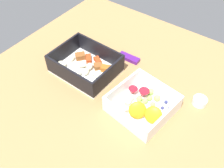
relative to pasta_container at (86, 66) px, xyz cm
name	(u,v)px	position (x,y,z in cm)	size (l,w,h in cm)	color
table_surface	(114,93)	(11.83, -1.56, -2.99)	(80.00, 80.00, 2.00)	#9E7547
pasta_container	(86,66)	(0.00, 0.00, 0.00)	(18.94, 15.16, 6.35)	white
fruit_bowl	(142,104)	(21.73, -2.49, -0.15)	(17.00, 16.92, 5.28)	white
candy_bar	(129,58)	(7.90, 12.24, -1.39)	(7.00, 2.40, 1.20)	#51197A
paper_cup_liner	(200,101)	(33.61, 8.38, -1.02)	(3.87, 3.87, 1.93)	white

